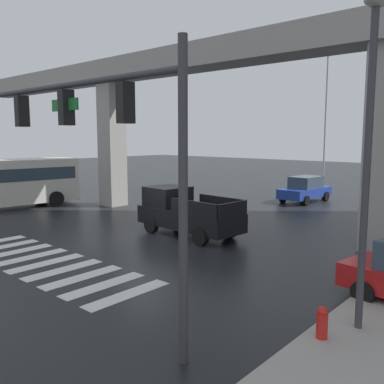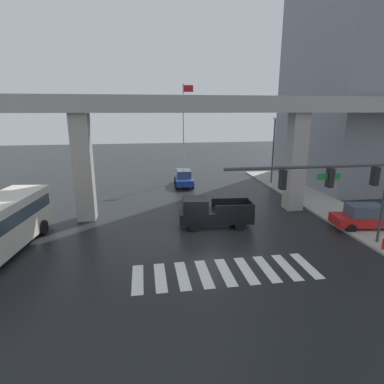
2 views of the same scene
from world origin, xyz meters
name	(u,v)px [view 1 (image 1 of 2)]	position (x,y,z in m)	size (l,w,h in m)	color
ground_plane	(145,239)	(0.00, 0.00, 0.00)	(120.00, 120.00, 0.00)	black
crosswalk_stripes	(46,263)	(0.00, -4.65, 0.01)	(9.35, 2.80, 0.01)	silver
elevated_overpass	(214,72)	(0.00, 4.74, 7.53)	(48.04, 1.95, 8.98)	#9E9991
pickup_truck	(185,213)	(0.68, 1.80, 0.99)	(5.23, 2.37, 2.08)	black
sedan_blue	(305,189)	(0.36, 14.28, 0.85)	(2.15, 4.39, 1.72)	#1E3899
traffic_signal_mast	(96,129)	(5.31, -6.22, 4.56)	(8.69, 0.32, 6.20)	#38383D
street_lamp_near_corner	(369,129)	(10.09, -2.75, 4.56)	(0.44, 0.70, 7.24)	#38383D
fire_hydrant	(322,325)	(9.69, -3.77, 0.43)	(0.24, 0.24, 0.85)	red
flagpole	(327,111)	(0.74, 16.45, 6.17)	(1.16, 0.12, 10.72)	silver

